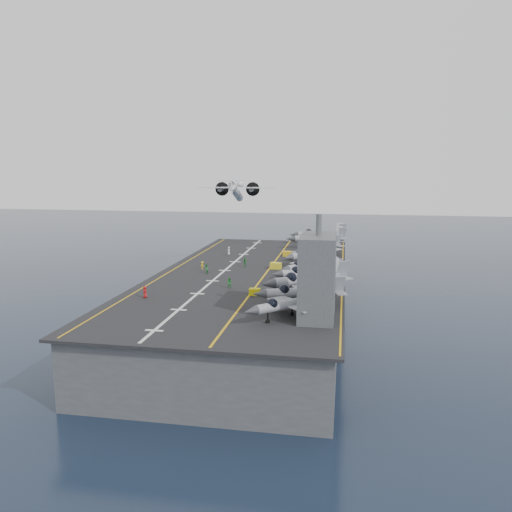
% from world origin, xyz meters
% --- Properties ---
extents(ground, '(500.00, 500.00, 0.00)m').
position_xyz_m(ground, '(0.00, 0.00, 0.00)').
color(ground, '#142135').
rests_on(ground, ground).
extents(hull, '(36.00, 90.00, 10.00)m').
position_xyz_m(hull, '(0.00, 0.00, 5.00)').
color(hull, '#56595E').
rests_on(hull, ground).
extents(flight_deck, '(38.00, 92.00, 0.40)m').
position_xyz_m(flight_deck, '(0.00, 0.00, 10.20)').
color(flight_deck, black).
rests_on(flight_deck, hull).
extents(foul_line, '(0.35, 90.00, 0.02)m').
position_xyz_m(foul_line, '(3.00, 0.00, 10.42)').
color(foul_line, gold).
rests_on(foul_line, flight_deck).
extents(landing_centerline, '(0.50, 90.00, 0.02)m').
position_xyz_m(landing_centerline, '(-6.00, 0.00, 10.42)').
color(landing_centerline, silver).
rests_on(landing_centerline, flight_deck).
extents(deck_edge_port, '(0.25, 90.00, 0.02)m').
position_xyz_m(deck_edge_port, '(-17.00, 0.00, 10.42)').
color(deck_edge_port, gold).
rests_on(deck_edge_port, flight_deck).
extents(deck_edge_stbd, '(0.25, 90.00, 0.02)m').
position_xyz_m(deck_edge_stbd, '(18.50, 0.00, 10.42)').
color(deck_edge_stbd, gold).
rests_on(deck_edge_stbd, flight_deck).
extents(island_superstructure, '(5.00, 10.00, 15.00)m').
position_xyz_m(island_superstructure, '(15.00, -30.00, 17.90)').
color(island_superstructure, '#56595E').
rests_on(island_superstructure, flight_deck).
extents(fighter_jet_0, '(15.79, 15.62, 4.63)m').
position_xyz_m(fighter_jet_0, '(11.12, -31.60, 12.71)').
color(fighter_jet_0, '#9CA3AC').
rests_on(fighter_jet_0, flight_deck).
extents(fighter_jet_1, '(16.69, 13.67, 5.00)m').
position_xyz_m(fighter_jet_1, '(12.76, -25.02, 12.90)').
color(fighter_jet_1, '#99A2A9').
rests_on(fighter_jet_1, flight_deck).
extents(fighter_jet_2, '(19.58, 18.24, 5.66)m').
position_xyz_m(fighter_jet_2, '(13.07, -17.22, 13.23)').
color(fighter_jet_2, gray).
rests_on(fighter_jet_2, flight_deck).
extents(fighter_jet_3, '(16.22, 14.04, 4.74)m').
position_xyz_m(fighter_jet_3, '(12.74, -9.22, 12.77)').
color(fighter_jet_3, '#9CA4AD').
rests_on(fighter_jet_3, flight_deck).
extents(fighter_jet_4, '(15.11, 15.74, 4.57)m').
position_xyz_m(fighter_jet_4, '(11.58, -2.32, 12.68)').
color(fighter_jet_4, gray).
rests_on(fighter_jet_4, flight_deck).
extents(fighter_jet_5, '(16.45, 17.57, 5.08)m').
position_xyz_m(fighter_jet_5, '(11.09, 10.03, 12.94)').
color(fighter_jet_5, gray).
rests_on(fighter_jet_5, flight_deck).
extents(fighter_jet_6, '(17.27, 18.11, 5.25)m').
position_xyz_m(fighter_jet_6, '(12.88, 18.83, 13.02)').
color(fighter_jet_6, '#9FA6B0').
rests_on(fighter_jet_6, flight_deck).
extents(fighter_jet_7, '(14.00, 15.31, 4.42)m').
position_xyz_m(fighter_jet_7, '(13.27, 24.93, 12.61)').
color(fighter_jet_7, '#8D969C').
rests_on(fighter_jet_7, flight_deck).
extents(fighter_jet_8, '(18.95, 15.50, 5.67)m').
position_xyz_m(fighter_jet_8, '(12.14, 33.65, 13.24)').
color(fighter_jet_8, '#A1A9B2').
rests_on(fighter_jet_8, flight_deck).
extents(tow_cart_a, '(1.99, 1.38, 1.14)m').
position_xyz_m(tow_cart_a, '(3.88, -19.11, 10.97)').
color(tow_cart_a, '#D0C206').
rests_on(tow_cart_a, flight_deck).
extents(tow_cart_b, '(2.46, 1.81, 1.35)m').
position_xyz_m(tow_cart_b, '(4.40, 3.59, 11.08)').
color(tow_cart_b, yellow).
rests_on(tow_cart_b, flight_deck).
extents(tow_cart_c, '(2.19, 1.50, 1.26)m').
position_xyz_m(tow_cart_c, '(5.13, 19.24, 11.03)').
color(tow_cart_c, gold).
rests_on(tow_cart_c, flight_deck).
extents(crew_0, '(1.43, 1.41, 2.01)m').
position_xyz_m(crew_0, '(-13.84, -24.04, 11.40)').
color(crew_0, '#B21919').
rests_on(crew_0, flight_deck).
extents(crew_2, '(0.93, 1.26, 1.94)m').
position_xyz_m(crew_2, '(-9.06, -3.45, 11.37)').
color(crew_2, '#268C33').
rests_on(crew_2, flight_deck).
extents(crew_3, '(1.26, 1.19, 1.75)m').
position_xyz_m(crew_3, '(-10.94, 0.23, 11.28)').
color(crew_3, yellow).
rests_on(crew_3, flight_deck).
extents(crew_4, '(1.41, 1.47, 2.05)m').
position_xyz_m(crew_4, '(-2.61, 4.93, 11.43)').
color(crew_4, '#268C33').
rests_on(crew_4, flight_deck).
extents(crew_5, '(0.94, 1.30, 2.04)m').
position_xyz_m(crew_5, '(-9.49, 18.84, 11.42)').
color(crew_5, silver).
rests_on(crew_5, flight_deck).
extents(crew_7, '(1.16, 0.79, 1.91)m').
position_xyz_m(crew_7, '(-1.57, -14.77, 11.35)').
color(crew_7, '#268C33').
rests_on(crew_7, flight_deck).
extents(transport_plane, '(25.07, 17.72, 5.74)m').
position_xyz_m(transport_plane, '(-15.24, 53.92, 24.19)').
color(transport_plane, silver).
extents(fighter_jet_9, '(18.95, 15.50, 5.67)m').
position_xyz_m(fighter_jet_9, '(12.14, 42.15, 13.24)').
color(fighter_jet_9, '#A1A9B2').
rests_on(fighter_jet_9, flight_deck).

